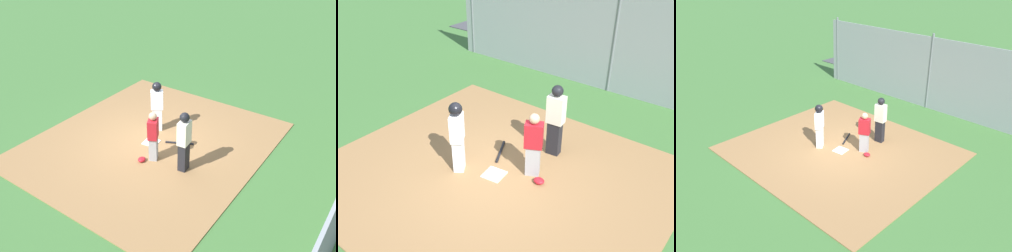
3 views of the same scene
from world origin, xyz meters
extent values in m
plane|color=#3D6B33|center=(0.00, 0.00, 0.00)|extent=(140.00, 140.00, 0.00)
cube|color=olive|center=(0.00, 0.00, 0.01)|extent=(7.20, 6.40, 0.03)
cube|color=white|center=(0.00, 0.00, 0.04)|extent=(0.50, 0.50, 0.02)
cube|color=#9E9EA3|center=(-0.62, -0.56, 0.38)|extent=(0.37, 0.33, 0.70)
cube|color=#B21923|center=(-0.62, -0.56, 1.01)|extent=(0.46, 0.40, 0.56)
sphere|color=tan|center=(-0.62, -0.56, 1.40)|extent=(0.22, 0.22, 0.22)
cube|color=black|center=(-0.55, -1.52, 0.44)|extent=(0.32, 0.25, 0.83)
cube|color=beige|center=(-0.55, -1.52, 1.18)|extent=(0.41, 0.30, 0.65)
sphere|color=black|center=(-0.55, -1.52, 1.64)|extent=(0.26, 0.26, 0.26)
cube|color=silver|center=(0.74, 0.31, 0.41)|extent=(0.35, 0.37, 0.76)
cube|color=white|center=(0.74, 0.31, 1.09)|extent=(0.43, 0.46, 0.60)
sphere|color=tan|center=(0.74, 0.31, 1.51)|extent=(0.24, 0.24, 0.24)
sphere|color=black|center=(0.74, 0.31, 1.53)|extent=(0.29, 0.29, 0.29)
cylinder|color=black|center=(0.43, -0.75, 0.06)|extent=(0.44, 0.79, 0.06)
ellipsoid|color=#B21923|center=(-0.92, -0.37, 0.09)|extent=(0.24, 0.20, 0.12)
camera|label=1|loc=(-7.43, -5.82, 6.18)|focal=39.46mm
camera|label=2|loc=(-4.35, 5.05, 5.20)|focal=41.05mm
camera|label=3|loc=(-7.78, 7.84, 6.46)|focal=38.14mm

